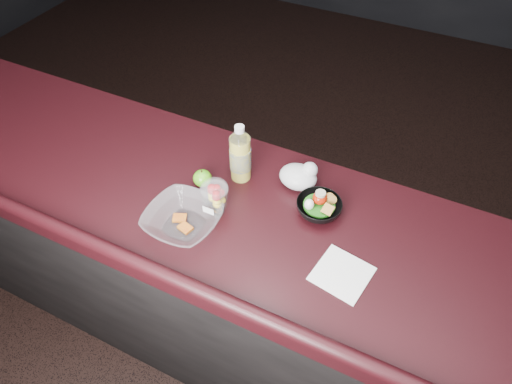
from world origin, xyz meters
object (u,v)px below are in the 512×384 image
at_px(fruit_cup, 215,197).
at_px(green_apple, 202,178).
at_px(snack_bowl, 319,206).
at_px(takeout_bowl, 183,219).
at_px(lemonade_bottle, 240,157).

bearing_deg(fruit_cup, green_apple, 139.51).
distance_m(snack_bowl, takeout_bowl, 0.46).
distance_m(fruit_cup, green_apple, 0.14).
xyz_separation_m(lemonade_bottle, snack_bowl, (0.32, -0.04, -0.07)).
bearing_deg(snack_bowl, fruit_cup, -155.19).
relative_size(green_apple, snack_bowl, 0.36).
bearing_deg(lemonade_bottle, fruit_cup, -90.25).
relative_size(lemonade_bottle, fruit_cup, 1.72).
relative_size(fruit_cup, green_apple, 1.93).
xyz_separation_m(fruit_cup, takeout_bowl, (-0.07, -0.10, -0.04)).
relative_size(lemonade_bottle, green_apple, 3.32).
relative_size(snack_bowl, takeout_bowl, 0.78).
height_order(lemonade_bottle, takeout_bowl, lemonade_bottle).
xyz_separation_m(fruit_cup, snack_bowl, (0.32, 0.15, -0.04)).
distance_m(fruit_cup, takeout_bowl, 0.13).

